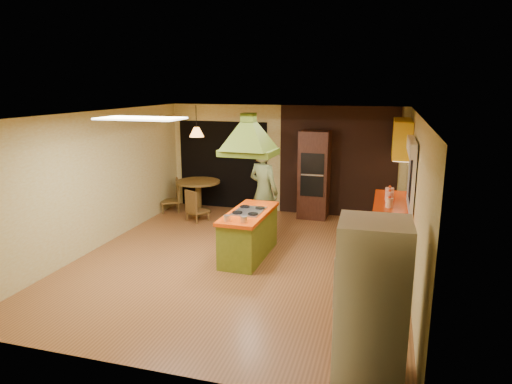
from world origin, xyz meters
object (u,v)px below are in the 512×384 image
(dining_table, at_px, (198,190))
(canister_large, at_px, (389,194))
(refrigerator, at_px, (371,302))
(kitchen_island, at_px, (249,234))
(man, at_px, (264,191))
(wall_oven, at_px, (314,175))

(dining_table, xyz_separation_m, canister_large, (4.29, -1.30, 0.50))
(refrigerator, bearing_deg, kitchen_island, 124.56)
(man, bearing_deg, kitchen_island, 116.49)
(refrigerator, height_order, canister_large, refrigerator)
(wall_oven, height_order, canister_large, wall_oven)
(wall_oven, xyz_separation_m, canister_large, (1.62, -1.66, 0.05))
(man, xyz_separation_m, dining_table, (-1.92, 1.22, -0.37))
(kitchen_island, relative_size, wall_oven, 0.83)
(kitchen_island, bearing_deg, wall_oven, 77.26)
(kitchen_island, xyz_separation_m, dining_table, (-1.97, 2.38, 0.12))
(dining_table, bearing_deg, wall_oven, 7.73)
(man, xyz_separation_m, canister_large, (2.37, -0.08, 0.12))
(kitchen_island, xyz_separation_m, wall_oven, (0.70, 2.75, 0.57))
(kitchen_island, distance_m, refrigerator, 3.66)
(man, bearing_deg, dining_table, -8.48)
(canister_large, bearing_deg, refrigerator, -92.19)
(dining_table, distance_m, canister_large, 4.51)
(dining_table, height_order, canister_large, canister_large)
(kitchen_island, bearing_deg, canister_large, 26.57)
(canister_large, bearing_deg, kitchen_island, -154.90)
(refrigerator, distance_m, wall_oven, 5.86)
(man, relative_size, dining_table, 1.79)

